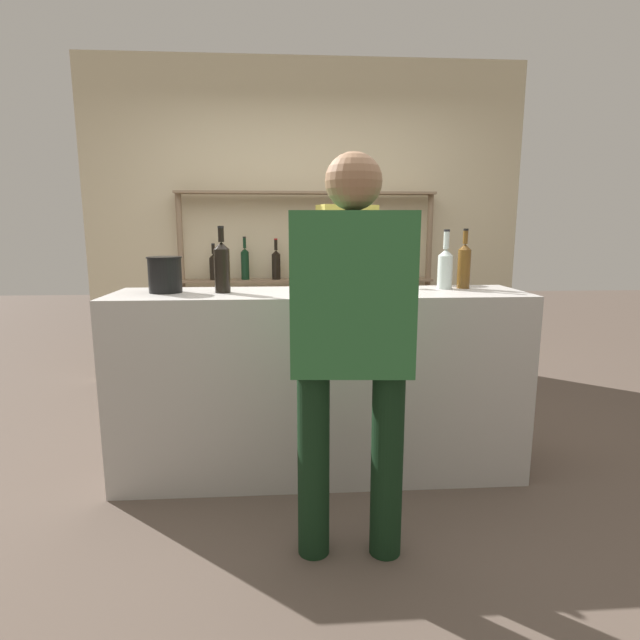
{
  "coord_description": "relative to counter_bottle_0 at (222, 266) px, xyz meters",
  "views": [
    {
      "loc": [
        -0.18,
        -2.68,
        1.37
      ],
      "look_at": [
        0.0,
        0.0,
        0.88
      ],
      "focal_mm": 28.0,
      "sensor_mm": 36.0,
      "label": 1
    }
  ],
  "objects": [
    {
      "name": "counter_bottle_0",
      "position": [
        0.0,
        0.0,
        0.0
      ],
      "size": [
        0.08,
        0.08,
        0.35
      ],
      "color": "black",
      "rests_on": "bar_counter"
    },
    {
      "name": "ground_plane",
      "position": [
        0.52,
        -0.01,
        -1.18
      ],
      "size": [
        16.0,
        16.0,
        0.0
      ],
      "primitive_type": "plane",
      "color": "brown"
    },
    {
      "name": "ice_bucket",
      "position": [
        -0.31,
        0.03,
        -0.05
      ],
      "size": [
        0.18,
        0.18,
        0.19
      ],
      "color": "black",
      "rests_on": "bar_counter"
    },
    {
      "name": "server_behind_counter",
      "position": [
        0.76,
        0.79,
        -0.12
      ],
      "size": [
        0.43,
        0.29,
        1.76
      ],
      "rotation": [
        0.0,
        0.0,
        -1.27
      ],
      "color": "brown",
      "rests_on": "ground_plane"
    },
    {
      "name": "counter_bottle_2",
      "position": [
        1.35,
        0.1,
        -0.01
      ],
      "size": [
        0.07,
        0.07,
        0.34
      ],
      "color": "brown",
      "rests_on": "bar_counter"
    },
    {
      "name": "back_wall",
      "position": [
        0.52,
        1.87,
        0.22
      ],
      "size": [
        3.83,
        0.12,
        2.8
      ],
      "primitive_type": "cube",
      "color": "beige",
      "rests_on": "ground_plane"
    },
    {
      "name": "customer_center",
      "position": [
        0.6,
        -0.76,
        -0.21
      ],
      "size": [
        0.49,
        0.25,
        1.66
      ],
      "rotation": [
        0.0,
        0.0,
        1.5
      ],
      "color": "black",
      "rests_on": "ground_plane"
    },
    {
      "name": "bar_counter",
      "position": [
        0.52,
        -0.01,
        -0.66
      ],
      "size": [
        2.23,
        0.54,
        1.03
      ],
      "primitive_type": "cube",
      "color": "#B7B2AD",
      "rests_on": "ground_plane"
    },
    {
      "name": "counter_bottle_1",
      "position": [
        1.24,
        0.09,
        -0.02
      ],
      "size": [
        0.08,
        0.08,
        0.33
      ],
      "color": "silver",
      "rests_on": "bar_counter"
    },
    {
      "name": "wine_glass",
      "position": [
        1.04,
        0.13,
        -0.03
      ],
      "size": [
        0.08,
        0.08,
        0.16
      ],
      "color": "silver",
      "rests_on": "bar_counter"
    },
    {
      "name": "back_shelf",
      "position": [
        0.51,
        1.69,
        -0.06
      ],
      "size": [
        2.21,
        0.18,
        1.68
      ],
      "color": "#897056",
      "rests_on": "ground_plane"
    }
  ]
}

